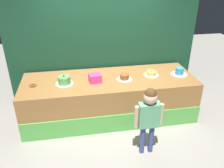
{
  "coord_description": "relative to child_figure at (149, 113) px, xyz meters",
  "views": [
    {
      "loc": [
        -0.62,
        -3.3,
        2.69
      ],
      "look_at": [
        0.01,
        0.33,
        0.81
      ],
      "focal_mm": 36.93,
      "sensor_mm": 36.0,
      "label": 1
    }
  ],
  "objects": [
    {
      "name": "cake_far_right",
      "position": [
        0.97,
        1.1,
        0.11
      ],
      "size": [
        0.33,
        0.33,
        0.14
      ],
      "color": "silver",
      "rests_on": "stage_platform"
    },
    {
      "name": "curtain_backdrop",
      "position": [
        -0.41,
        1.79,
        0.64
      ],
      "size": [
        3.85,
        0.08,
        2.78
      ],
      "primitive_type": "cube",
      "color": "#19472D",
      "rests_on": "ground_plane"
    },
    {
      "name": "cake_far_left",
      "position": [
        -1.24,
        1.07,
        0.13
      ],
      "size": [
        0.32,
        0.32,
        0.18
      ],
      "color": "white",
      "rests_on": "stage_platform"
    },
    {
      "name": "donut",
      "position": [
        -1.79,
        1.08,
        0.07
      ],
      "size": [
        0.12,
        0.12,
        0.03
      ],
      "primitive_type": "torus",
      "color": "brown",
      "rests_on": "stage_platform"
    },
    {
      "name": "cake_center_right",
      "position": [
        0.42,
        1.16,
        0.09
      ],
      "size": [
        0.29,
        0.29,
        0.11
      ],
      "color": "white",
      "rests_on": "stage_platform"
    },
    {
      "name": "stage_platform",
      "position": [
        -0.41,
        1.13,
        -0.35
      ],
      "size": [
        3.25,
        1.12,
        0.81
      ],
      "color": "#9E6B38",
      "rests_on": "ground_plane"
    },
    {
      "name": "child_figure",
      "position": [
        0.0,
        0.0,
        0.0
      ],
      "size": [
        0.45,
        0.21,
        1.16
      ],
      "color": "#3F4C8C",
      "rests_on": "ground_plane"
    },
    {
      "name": "cake_center_left",
      "position": [
        -0.14,
        1.07,
        0.1
      ],
      "size": [
        0.29,
        0.29,
        0.15
      ],
      "color": "white",
      "rests_on": "stage_platform"
    },
    {
      "name": "pink_box",
      "position": [
        -0.69,
        1.05,
        0.13
      ],
      "size": [
        0.24,
        0.21,
        0.15
      ],
      "primitive_type": "cube",
      "rotation": [
        0.0,
        0.0,
        0.13
      ],
      "color": "#F73D90",
      "rests_on": "stage_platform"
    },
    {
      "name": "ground_plane",
      "position": [
        -0.41,
        0.59,
        -0.75
      ],
      "size": [
        12.0,
        12.0,
        0.0
      ],
      "primitive_type": "plane",
      "color": "gray"
    }
  ]
}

